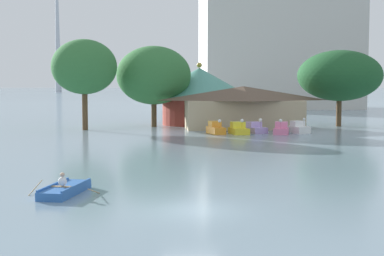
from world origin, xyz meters
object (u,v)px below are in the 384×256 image
rowboat_with_rower (65,189)px  pedal_boat_pink (281,129)px  pedal_boat_white (299,128)px  green_roof_pavilion (199,91)px  pedal_boat_yellow (239,129)px  background_building_block (278,48)px  pedal_boat_orange (216,129)px  shoreline_tree_tall_left (84,67)px  shoreline_tree_right (340,76)px  pedal_boat_lavender (255,128)px  boathouse (243,106)px  shoreline_tree_mid (154,75)px

rowboat_with_rower → pedal_boat_pink: 36.37m
pedal_boat_pink → pedal_boat_white: size_ratio=1.03×
rowboat_with_rower → green_roof_pavilion: green_roof_pavilion is taller
pedal_boat_yellow → background_building_block: size_ratio=0.08×
pedal_boat_orange → shoreline_tree_tall_left: (-14.84, 6.33, 6.90)m
shoreline_tree_right → rowboat_with_rower: bearing=-124.8°
pedal_boat_pink → green_roof_pavilion: size_ratio=0.20×
rowboat_with_rower → pedal_boat_orange: (11.62, 32.19, 0.33)m
pedal_boat_lavender → shoreline_tree_right: size_ratio=0.28×
pedal_boat_pink → pedal_boat_white: (2.26, 1.13, 0.01)m
pedal_boat_yellow → pedal_boat_white: (6.90, 0.75, 0.01)m
shoreline_tree_tall_left → background_building_block: background_building_block is taller
boathouse → green_roof_pavilion: green_roof_pavilion is taller
pedal_boat_white → green_roof_pavilion: size_ratio=0.19×
rowboat_with_rower → pedal_boat_lavender: size_ratio=1.32×
pedal_boat_lavender → background_building_block: bearing=144.1°
pedal_boat_yellow → shoreline_tree_right: bearing=115.9°
pedal_boat_orange → pedal_boat_pink: pedal_boat_pink is taller
rowboat_with_rower → boathouse: bearing=-7.5°
pedal_boat_pink → shoreline_tree_tall_left: bearing=-90.4°
pedal_boat_yellow → shoreline_tree_mid: size_ratio=0.29×
background_building_block → shoreline_tree_mid: bearing=-118.7°
shoreline_tree_mid → pedal_boat_lavender: bearing=-41.6°
pedal_boat_pink → green_roof_pavilion: bearing=-135.4°
pedal_boat_yellow → shoreline_tree_tall_left: size_ratio=0.28×
pedal_boat_lavender → shoreline_tree_tall_left: 21.33m
pedal_boat_yellow → rowboat_with_rower: bearing=-32.0°
pedal_boat_orange → shoreline_tree_mid: size_ratio=0.30×
pedal_boat_pink → pedal_boat_yellow: bearing=-76.5°
rowboat_with_rower → background_building_block: size_ratio=0.11×
pedal_boat_orange → pedal_boat_lavender: 4.62m
shoreline_tree_mid → pedal_boat_white: bearing=-33.5°
pedal_boat_white → shoreline_tree_right: (7.92, 9.23, 6.00)m
green_roof_pavilion → background_building_block: (23.00, 49.93, 9.20)m
pedal_boat_white → background_building_block: (13.25, 63.88, 13.15)m
pedal_boat_white → shoreline_tree_tall_left: size_ratio=0.26×
rowboat_with_rower → pedal_boat_lavender: bearing=-11.4°
pedal_boat_yellow → pedal_boat_pink: 4.66m
pedal_boat_yellow → shoreline_tree_tall_left: bearing=-119.9°
pedal_boat_yellow → pedal_boat_pink: size_ratio=1.03×
green_roof_pavilion → shoreline_tree_tall_left: bearing=-151.7°
background_building_block → pedal_boat_yellow: bearing=-107.3°
pedal_boat_orange → pedal_boat_pink: bearing=69.0°
green_roof_pavilion → shoreline_tree_right: size_ratio=1.33×
green_roof_pavilion → shoreline_tree_right: (17.68, -4.72, 2.05)m
rowboat_with_rower → shoreline_tree_tall_left: bearing=19.5°
pedal_boat_orange → green_roof_pavilion: green_roof_pavilion is taller
green_roof_pavilion → shoreline_tree_mid: 7.35m
rowboat_with_rower → green_roof_pavilion: 47.80m
shoreline_tree_mid → shoreline_tree_right: (23.86, -1.31, -0.03)m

